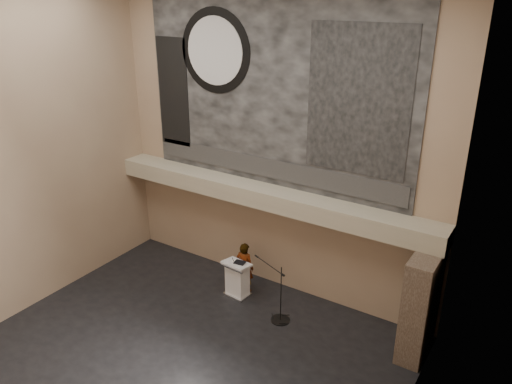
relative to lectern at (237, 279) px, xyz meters
The scene contains 19 objects.
floor 2.87m from the lectern, 82.33° to the right, with size 10.00×10.00×0.00m, color black.
wall_back 3.91m from the lectern, 72.72° to the left, with size 10.00×0.02×8.50m, color #91755C.
wall_left 6.55m from the lectern, 148.88° to the right, with size 0.02×8.00×8.50m, color #91755C.
wall_right 7.10m from the lectern, 27.44° to the right, with size 0.02×8.00×8.50m, color #91755C.
soffit 2.56m from the lectern, 65.07° to the left, with size 10.00×0.80×0.50m, color gray.
sprinkler_left 2.56m from the lectern, 148.23° to the left, with size 0.04×0.04×0.06m, color #B2893D.
sprinkler_right 3.20m from the lectern, 18.43° to the left, with size 0.04×0.04×0.06m, color #B2893D.
banner 5.29m from the lectern, 72.31° to the left, with size 8.00×0.05×5.00m, color black.
banner_text_strip 3.32m from the lectern, 71.73° to the left, with size 7.76×0.02×0.55m, color #2A2A2A.
banner_clock_rim 6.41m from the lectern, 141.37° to the left, with size 2.30×2.30×0.02m, color black.
banner_clock_face 6.41m from the lectern, 141.86° to the left, with size 1.84×1.84×0.02m, color silver.
banner_building_print 6.04m from the lectern, 22.30° to the left, with size 2.60×0.02×3.60m, color black.
banner_brick_print 5.83m from the lectern, 159.37° to the left, with size 1.10×0.02×3.20m, color black.
stone_pier 5.10m from the lectern, ahead, with size 0.60×1.40×2.70m, color #3E3026.
lectern is the anchor object (origin of this frame).
binder 0.57m from the lectern, ahead, with size 0.30×0.24×0.04m, color black.
papers 0.56m from the lectern, 141.66° to the right, with size 0.22×0.31×0.01m, color white.
speaker_person 0.41m from the lectern, 85.24° to the left, with size 0.57×0.37×1.56m, color white.
mic_stand 1.67m from the lectern, 11.61° to the right, with size 1.34×0.70×1.65m.
Camera 1 is at (6.72, -7.24, 8.31)m, focal length 35.00 mm.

